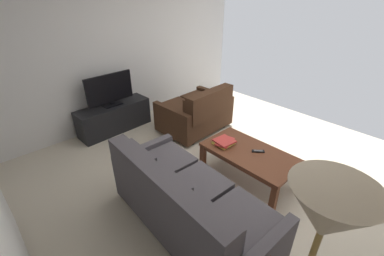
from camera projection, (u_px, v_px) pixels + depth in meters
The scene contains 10 objects.
ground_plane at pixel (237, 176), 3.54m from camera, with size 5.34×5.21×0.01m, color beige.
wall_right at pixel (127, 48), 4.58m from camera, with size 0.12×5.21×2.73m, color silver.
sofa_main at pixel (186, 203), 2.57m from camera, with size 1.92×0.92×0.90m.
loveseat_near at pixel (197, 112), 4.53m from camera, with size 0.93×1.23×0.84m.
coffee_table at pixel (249, 156), 3.31m from camera, with size 1.22×0.67×0.44m.
floor_lamp at pixel (320, 233), 1.02m from camera, with size 0.34×0.34×1.67m.
tv_stand at pixel (114, 118), 4.58m from camera, with size 0.47×1.31×0.50m.
flat_tv at pixel (110, 89), 4.32m from camera, with size 0.21×0.85×0.55m.
book_stack at pixel (224, 142), 3.43m from camera, with size 0.27×0.34×0.06m.
tv_remote at pixel (258, 151), 3.27m from camera, with size 0.15×0.14×0.02m.
Camera 1 is at (-1.59, 2.36, 2.29)m, focal length 23.57 mm.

